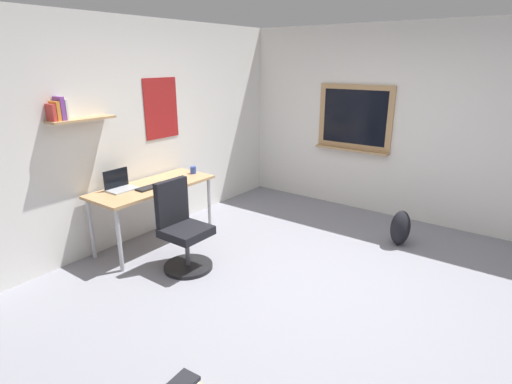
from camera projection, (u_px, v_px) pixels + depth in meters
ground_plane at (314, 289)px, 3.95m from camera, size 5.20×5.20×0.00m
wall_back at (141, 131)px, 4.92m from camera, size 5.00×0.30×2.60m
wall_right at (405, 124)px, 5.43m from camera, size 0.22×5.00×2.60m
desk at (153, 191)px, 4.75m from camera, size 1.49×0.62×0.74m
office_chair at (182, 232)px, 4.25m from camera, size 0.52×0.52×0.95m
laptop at (120, 185)px, 4.53m from camera, size 0.31×0.21×0.23m
keyboard at (152, 187)px, 4.62m from camera, size 0.37×0.13×0.02m
computer_mouse at (170, 181)px, 4.83m from camera, size 0.10×0.06×0.03m
coffee_mug at (193, 170)px, 5.18m from camera, size 0.08×0.08×0.09m
backpack at (400, 228)px, 4.84m from camera, size 0.32×0.22×0.42m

